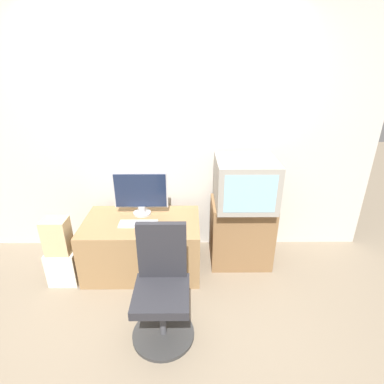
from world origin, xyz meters
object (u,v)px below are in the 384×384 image
object	(u,v)px
mouse	(163,224)
crt_tv	(245,183)
office_chair	(162,292)
cardboard_box_lower	(64,267)
main_monitor	(141,193)
keyboard	(138,224)

from	to	relation	value
mouse	crt_tv	world-z (taller)	crt_tv
office_chair	cardboard_box_lower	distance (m)	1.19
office_chair	cardboard_box_lower	size ratio (longest dim) A/B	2.63
crt_tv	office_chair	size ratio (longest dim) A/B	0.62
main_monitor	mouse	xyz separation A→B (m)	(0.23, -0.23, -0.22)
mouse	office_chair	world-z (taller)	office_chair
mouse	office_chair	xyz separation A→B (m)	(0.05, -0.73, -0.18)
office_chair	mouse	bearing A→B (deg)	93.65
main_monitor	mouse	bearing A→B (deg)	-44.95
mouse	cardboard_box_lower	world-z (taller)	mouse
main_monitor	keyboard	xyz separation A→B (m)	(-0.01, -0.22, -0.22)
mouse	crt_tv	bearing A→B (deg)	12.10
office_chair	cardboard_box_lower	bearing A→B (deg)	150.09
main_monitor	crt_tv	distance (m)	1.04
mouse	crt_tv	size ratio (longest dim) A/B	0.09
mouse	main_monitor	bearing A→B (deg)	135.05
keyboard	mouse	bearing A→B (deg)	-2.67
crt_tv	main_monitor	bearing A→B (deg)	176.56
crt_tv	office_chair	distance (m)	1.28
keyboard	crt_tv	size ratio (longest dim) A/B	0.65
main_monitor	keyboard	world-z (taller)	main_monitor
mouse	cardboard_box_lower	xyz separation A→B (m)	(-0.97, -0.14, -0.39)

